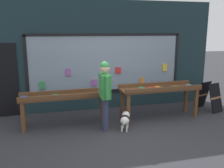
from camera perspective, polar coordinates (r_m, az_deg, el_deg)
name	(u,v)px	position (r m, az deg, el deg)	size (l,w,h in m)	color
ground_plane	(126,137)	(5.96, 3.30, -12.10)	(40.00, 40.00, 0.00)	#2D2D33
shopfront_facade	(102,57)	(7.77, -2.19, 6.29)	(7.06, 0.29, 3.33)	#192D33
display_table_left	(64,99)	(6.53, -10.83, -3.47)	(2.25, 0.60, 0.90)	brown
display_table_right	(160,91)	(7.15, 10.83, -1.64)	(2.26, 0.73, 0.95)	brown
person_browsing	(105,90)	(6.07, -1.65, -1.45)	(0.23, 0.68, 1.72)	#2D334C
small_dog	(125,119)	(6.31, 3.02, -7.99)	(0.36, 0.55, 0.41)	white
sandwich_board_sign	(209,96)	(8.29, 21.30, -2.63)	(0.68, 0.83, 0.86)	black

